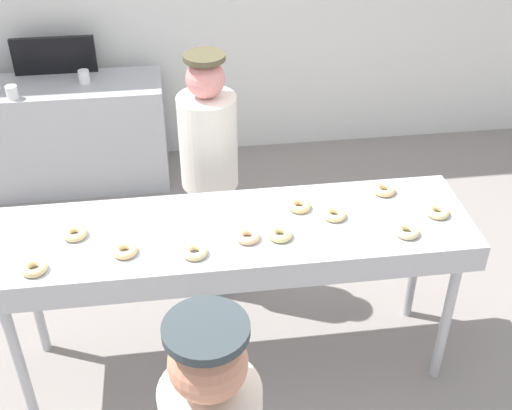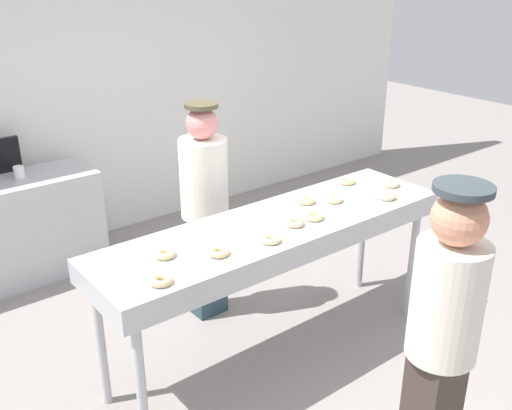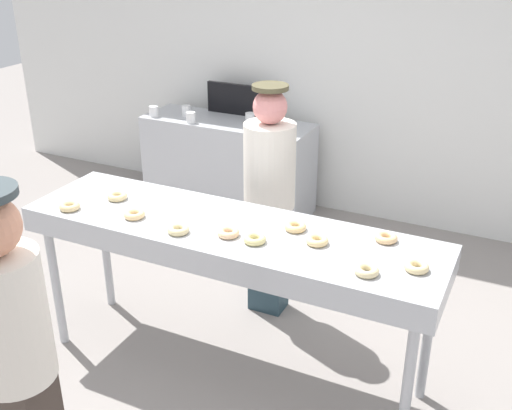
{
  "view_description": "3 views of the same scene",
  "coord_description": "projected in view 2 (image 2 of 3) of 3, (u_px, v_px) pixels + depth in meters",
  "views": [
    {
      "loc": [
        -0.24,
        -2.64,
        2.97
      ],
      "look_at": [
        0.15,
        0.27,
        0.92
      ],
      "focal_mm": 46.34,
      "sensor_mm": 36.0,
      "label": 1
    },
    {
      "loc": [
        -2.17,
        -2.57,
        2.53
      ],
      "look_at": [
        0.05,
        0.26,
        1.0
      ],
      "focal_mm": 41.53,
      "sensor_mm": 36.0,
      "label": 2
    },
    {
      "loc": [
        1.48,
        -2.71,
        2.52
      ],
      "look_at": [
        0.04,
        0.28,
        1.0
      ],
      "focal_mm": 43.38,
      "sensor_mm": 36.0,
      "label": 3
    }
  ],
  "objects": [
    {
      "name": "ground_plane",
      "position": [
        274.0,
        351.0,
        4.08
      ],
      "size": [
        16.0,
        16.0,
        0.0
      ],
      "primitive_type": "plane",
      "color": "gray"
    },
    {
      "name": "back_wall",
      "position": [
        93.0,
        59.0,
        5.29
      ],
      "size": [
        8.0,
        0.12,
        3.33
      ],
      "primitive_type": "cube",
      "color": "white",
      "rests_on": "ground"
    },
    {
      "name": "fryer_conveyor",
      "position": [
        275.0,
        234.0,
        3.73
      ],
      "size": [
        2.43,
        0.66,
        0.98
      ],
      "color": "#B7BABF",
      "rests_on": "ground"
    },
    {
      "name": "plain_donut_0",
      "position": [
        391.0,
        184.0,
        4.26
      ],
      "size": [
        0.13,
        0.13,
        0.04
      ],
      "primitive_type": "torus",
      "rotation": [
        0.0,
        0.0,
        3.09
      ],
      "color": "beige",
      "rests_on": "fryer_conveyor"
    },
    {
      "name": "plain_donut_1",
      "position": [
        347.0,
        181.0,
        4.31
      ],
      "size": [
        0.15,
        0.15,
        0.04
      ],
      "primitive_type": "torus",
      "rotation": [
        0.0,
        0.0,
        1.87
      ],
      "color": "#F8C586",
      "rests_on": "fryer_conveyor"
    },
    {
      "name": "plain_donut_2",
      "position": [
        161.0,
        280.0,
        3.0
      ],
      "size": [
        0.17,
        0.17,
        0.04
      ],
      "primitive_type": "torus",
      "rotation": [
        0.0,
        0.0,
        1.02
      ],
      "color": "#EACA8B",
      "rests_on": "fryer_conveyor"
    },
    {
      "name": "plain_donut_3",
      "position": [
        314.0,
        216.0,
        3.73
      ],
      "size": [
        0.13,
        0.13,
        0.04
      ],
      "primitive_type": "torus",
      "rotation": [
        0.0,
        0.0,
        1.65
      ],
      "color": "#E7D687",
      "rests_on": "fryer_conveyor"
    },
    {
      "name": "plain_donut_4",
      "position": [
        271.0,
        239.0,
        3.43
      ],
      "size": [
        0.15,
        0.15,
        0.04
      ],
      "primitive_type": "torus",
      "rotation": [
        0.0,
        0.0,
        0.28
      ],
      "color": "beige",
      "rests_on": "fryer_conveyor"
    },
    {
      "name": "plain_donut_5",
      "position": [
        306.0,
        200.0,
        3.97
      ],
      "size": [
        0.15,
        0.15,
        0.04
      ],
      "primitive_type": "torus",
      "rotation": [
        0.0,
        0.0,
        0.25
      ],
      "color": "#F3C984",
      "rests_on": "fryer_conveyor"
    },
    {
      "name": "plain_donut_6",
      "position": [
        218.0,
        252.0,
        3.28
      ],
      "size": [
        0.16,
        0.16,
        0.04
      ],
      "primitive_type": "torus",
      "rotation": [
        0.0,
        0.0,
        1.91
      ],
      "color": "#F6CC8A",
      "rests_on": "fryer_conveyor"
    },
    {
      "name": "plain_donut_7",
      "position": [
        387.0,
        196.0,
        4.04
      ],
      "size": [
        0.15,
        0.15,
        0.04
      ],
      "primitive_type": "torus",
      "rotation": [
        0.0,
        0.0,
        1.88
      ],
      "color": "beige",
      "rests_on": "fryer_conveyor"
    },
    {
      "name": "plain_donut_8",
      "position": [
        164.0,
        254.0,
        3.27
      ],
      "size": [
        0.15,
        0.15,
        0.04
      ],
      "primitive_type": "torus",
      "rotation": [
        0.0,
        0.0,
        0.23
      ],
      "color": "beige",
      "rests_on": "fryer_conveyor"
    },
    {
      "name": "plain_donut_9",
      "position": [
        294.0,
        222.0,
        3.64
      ],
      "size": [
        0.17,
        0.17,
        0.04
      ],
      "primitive_type": "torus",
      "rotation": [
        0.0,
        0.0,
        2.45
      ],
      "color": "#F6C491",
      "rests_on": "fryer_conveyor"
    },
    {
      "name": "plain_donut_10",
      "position": [
        334.0,
        199.0,
        4.0
      ],
      "size": [
        0.17,
        0.17,
        0.04
      ],
      "primitive_type": "torus",
      "rotation": [
        0.0,
        0.0,
        1.01
      ],
      "color": "#F8D48C",
      "rests_on": "fryer_conveyor"
    },
    {
      "name": "worker_baker",
      "position": [
        205.0,
        200.0,
        4.19
      ],
      "size": [
        0.34,
        0.34,
        1.62
      ],
      "rotation": [
        0.0,
        0.0,
        3.32
      ],
      "color": "#273E4A",
      "rests_on": "ground"
    },
    {
      "name": "customer_waiting",
      "position": [
        441.0,
        343.0,
        2.59
      ],
      "size": [
        0.31,
        0.31,
        1.7
      ],
      "rotation": [
        0.0,
        0.0,
        -0.0
      ],
      "color": "#3D312B",
      "rests_on": "ground"
    },
    {
      "name": "prep_counter",
      "position": [
        0.0,
        234.0,
        4.8
      ],
      "size": [
        1.6,
        0.54,
        0.87
      ],
      "primitive_type": "cube",
      "color": "#B7BABF",
      "rests_on": "ground"
    },
    {
      "name": "paper_cup_1",
      "position": [
        19.0,
        172.0,
        4.74
      ],
      "size": [
        0.08,
        0.08,
        0.1
      ],
      "primitive_type": "cylinder",
      "color": "white",
      "rests_on": "prep_counter"
    }
  ]
}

